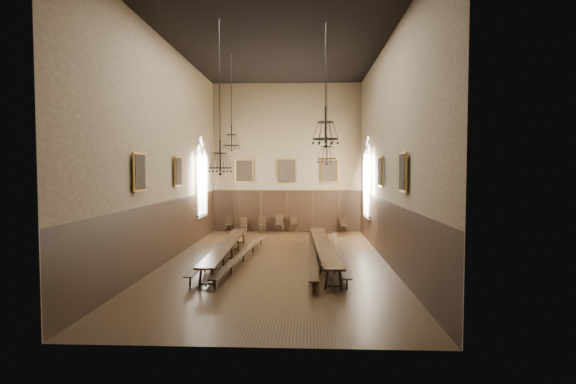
# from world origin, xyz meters

# --- Properties ---
(floor) EXTENTS (9.00, 18.00, 0.02)m
(floor) POSITION_xyz_m (0.00, 0.00, -0.01)
(floor) COLOR black
(floor) RESTS_ON ground
(ceiling) EXTENTS (9.00, 18.00, 0.02)m
(ceiling) POSITION_xyz_m (0.00, 0.00, 9.01)
(ceiling) COLOR black
(ceiling) RESTS_ON ground
(wall_back) EXTENTS (9.00, 0.02, 9.00)m
(wall_back) POSITION_xyz_m (0.00, 9.01, 4.50)
(wall_back) COLOR #816A4F
(wall_back) RESTS_ON ground
(wall_front) EXTENTS (9.00, 0.02, 9.00)m
(wall_front) POSITION_xyz_m (0.00, -9.01, 4.50)
(wall_front) COLOR #816A4F
(wall_front) RESTS_ON ground
(wall_left) EXTENTS (0.02, 18.00, 9.00)m
(wall_left) POSITION_xyz_m (-4.51, 0.00, 4.50)
(wall_left) COLOR #816A4F
(wall_left) RESTS_ON ground
(wall_right) EXTENTS (0.02, 18.00, 9.00)m
(wall_right) POSITION_xyz_m (4.51, 0.00, 4.50)
(wall_right) COLOR #816A4F
(wall_right) RESTS_ON ground
(wainscot_panelling) EXTENTS (9.00, 18.00, 2.50)m
(wainscot_panelling) POSITION_xyz_m (0.00, 0.00, 1.25)
(wainscot_panelling) COLOR black
(wainscot_panelling) RESTS_ON floor
(table_left) EXTENTS (0.92, 9.32, 0.73)m
(table_left) POSITION_xyz_m (-2.08, -0.02, 0.36)
(table_left) COLOR black
(table_left) RESTS_ON floor
(table_right) EXTENTS (1.05, 9.76, 0.76)m
(table_right) POSITION_xyz_m (1.91, 0.05, 0.38)
(table_right) COLOR black
(table_right) RESTS_ON floor
(bench_left_outer) EXTENTS (0.31, 9.13, 0.41)m
(bench_left_outer) POSITION_xyz_m (-2.54, 0.06, 0.26)
(bench_left_outer) COLOR black
(bench_left_outer) RESTS_ON floor
(bench_left_inner) EXTENTS (0.88, 9.39, 0.42)m
(bench_left_inner) POSITION_xyz_m (-1.36, -0.21, 0.27)
(bench_left_inner) COLOR black
(bench_left_inner) RESTS_ON floor
(bench_right_inner) EXTENTS (0.38, 10.25, 0.46)m
(bench_right_inner) POSITION_xyz_m (1.49, 0.01, 0.29)
(bench_right_inner) COLOR black
(bench_right_inner) RESTS_ON floor
(bench_right_outer) EXTENTS (0.45, 9.85, 0.44)m
(bench_right_outer) POSITION_xyz_m (2.57, 0.24, 0.28)
(bench_right_outer) COLOR black
(bench_right_outer) RESTS_ON floor
(chair_0) EXTENTS (0.40, 0.40, 0.91)m
(chair_0) POSITION_xyz_m (-3.51, 8.55, 0.27)
(chair_0) COLOR black
(chair_0) RESTS_ON floor
(chair_1) EXTENTS (0.42, 0.42, 0.87)m
(chair_1) POSITION_xyz_m (-2.58, 8.49, 0.26)
(chair_1) COLOR black
(chair_1) RESTS_ON floor
(chair_2) EXTENTS (0.46, 0.46, 0.94)m
(chair_2) POSITION_xyz_m (-1.45, 8.53, 0.28)
(chair_2) COLOR black
(chair_2) RESTS_ON floor
(chair_3) EXTENTS (0.47, 0.47, 1.03)m
(chair_3) POSITION_xyz_m (-0.42, 8.61, 0.31)
(chair_3) COLOR black
(chair_3) RESTS_ON floor
(chair_4) EXTENTS (0.48, 0.48, 0.95)m
(chair_4) POSITION_xyz_m (0.42, 8.50, 0.29)
(chair_4) COLOR black
(chair_4) RESTS_ON floor
(chair_7) EXTENTS (0.48, 0.48, 0.92)m
(chair_7) POSITION_xyz_m (3.45, 8.48, 0.28)
(chair_7) COLOR black
(chair_7) RESTS_ON floor
(chandelier_back_left) EXTENTS (0.77, 0.77, 4.25)m
(chandelier_back_left) POSITION_xyz_m (-2.22, 2.20, 5.19)
(chandelier_back_left) COLOR black
(chandelier_back_left) RESTS_ON ceiling
(chandelier_back_right) EXTENTS (0.87, 0.87, 4.87)m
(chandelier_back_right) POSITION_xyz_m (2.15, 2.74, 4.60)
(chandelier_back_right) COLOR black
(chandelier_back_right) RESTS_ON ceiling
(chandelier_front_left) EXTENTS (0.80, 0.80, 5.30)m
(chandelier_front_left) POSITION_xyz_m (-1.80, -2.72, 4.22)
(chandelier_front_left) COLOR black
(chandelier_front_left) RESTS_ON ceiling
(chandelier_front_right) EXTENTS (0.94, 0.94, 4.29)m
(chandelier_front_right) POSITION_xyz_m (1.89, -2.13, 5.14)
(chandelier_front_right) COLOR black
(chandelier_front_right) RESTS_ON ceiling
(portrait_back_0) EXTENTS (1.10, 0.12, 1.40)m
(portrait_back_0) POSITION_xyz_m (-2.60, 8.88, 3.70)
(portrait_back_0) COLOR #BA882C
(portrait_back_0) RESTS_ON wall_back
(portrait_back_1) EXTENTS (1.10, 0.12, 1.40)m
(portrait_back_1) POSITION_xyz_m (0.00, 8.88, 3.70)
(portrait_back_1) COLOR #BA882C
(portrait_back_1) RESTS_ON wall_back
(portrait_back_2) EXTENTS (1.10, 0.12, 1.40)m
(portrait_back_2) POSITION_xyz_m (2.60, 8.88, 3.70)
(portrait_back_2) COLOR #BA882C
(portrait_back_2) RESTS_ON wall_back
(portrait_left_0) EXTENTS (0.12, 1.00, 1.30)m
(portrait_left_0) POSITION_xyz_m (-4.38, 1.00, 3.70)
(portrait_left_0) COLOR #BA882C
(portrait_left_0) RESTS_ON wall_left
(portrait_left_1) EXTENTS (0.12, 1.00, 1.30)m
(portrait_left_1) POSITION_xyz_m (-4.38, -3.50, 3.70)
(portrait_left_1) COLOR #BA882C
(portrait_left_1) RESTS_ON wall_left
(portrait_right_0) EXTENTS (0.12, 1.00, 1.30)m
(portrait_right_0) POSITION_xyz_m (4.38, 1.00, 3.70)
(portrait_right_0) COLOR #BA882C
(portrait_right_0) RESTS_ON wall_right
(portrait_right_1) EXTENTS (0.12, 1.00, 1.30)m
(portrait_right_1) POSITION_xyz_m (4.38, -3.50, 3.70)
(portrait_right_1) COLOR #BA882C
(portrait_right_1) RESTS_ON wall_right
(window_right) EXTENTS (0.20, 2.20, 4.60)m
(window_right) POSITION_xyz_m (4.43, 5.50, 3.40)
(window_right) COLOR white
(window_right) RESTS_ON wall_right
(window_left) EXTENTS (0.20, 2.20, 4.60)m
(window_left) POSITION_xyz_m (-4.43, 5.50, 3.40)
(window_left) COLOR white
(window_left) RESTS_ON wall_left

